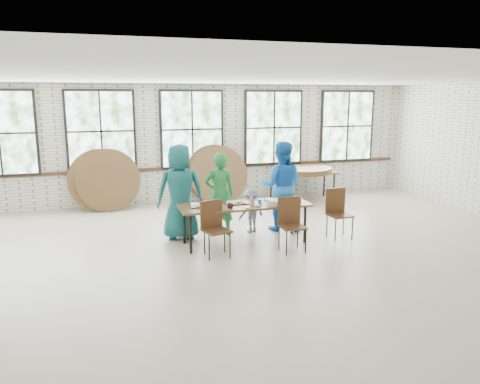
# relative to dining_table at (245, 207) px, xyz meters

# --- Properties ---
(room) EXTENTS (12.00, 12.00, 12.00)m
(room) POSITION_rel_dining_table_xyz_m (-0.20, 3.69, 1.14)
(room) COLOR #AFA38B
(room) RESTS_ON ground
(dining_table) EXTENTS (2.41, 0.82, 0.74)m
(dining_table) POSITION_rel_dining_table_xyz_m (0.00, 0.00, 0.00)
(dining_table) COLOR brown
(dining_table) RESTS_ON ground
(chair_near_left) EXTENTS (0.51, 0.50, 0.95)m
(chair_near_left) POSITION_rel_dining_table_xyz_m (-0.71, -0.48, -0.13)
(chair_near_left) COLOR #4B2E19
(chair_near_left) RESTS_ON ground
(chair_near_right) EXTENTS (0.44, 0.43, 0.95)m
(chair_near_right) POSITION_rel_dining_table_xyz_m (0.65, -0.63, -0.13)
(chair_near_right) COLOR #4B2E19
(chair_near_right) RESTS_ON ground
(chair_spare) EXTENTS (0.43, 0.42, 0.95)m
(chair_spare) POSITION_rel_dining_table_xyz_m (1.83, -0.16, -0.13)
(chair_spare) COLOR #4B2E19
(chair_spare) RESTS_ON ground
(adult_teal) EXTENTS (0.95, 0.68, 1.82)m
(adult_teal) POSITION_rel_dining_table_xyz_m (-1.08, 0.65, 0.22)
(adult_teal) COLOR #1C646C
(adult_teal) RESTS_ON ground
(adult_green) EXTENTS (0.62, 0.43, 1.64)m
(adult_green) POSITION_rel_dining_table_xyz_m (-0.30, 0.65, 0.13)
(adult_green) COLOR #227F3B
(adult_green) RESTS_ON ground
(toddler) EXTENTS (0.65, 0.49, 0.89)m
(toddler) POSITION_rel_dining_table_xyz_m (0.35, 0.65, -0.25)
(toddler) COLOR #12183B
(toddler) RESTS_ON ground
(adult_blue) EXTENTS (1.09, 0.99, 1.81)m
(adult_blue) POSITION_rel_dining_table_xyz_m (0.98, 0.65, 0.22)
(adult_blue) COLOR blue
(adult_blue) RESTS_ON ground
(storage_table) EXTENTS (1.84, 0.85, 0.74)m
(storage_table) POSITION_rel_dining_table_xyz_m (2.60, 3.09, -0.00)
(storage_table) COLOR brown
(storage_table) RESTS_ON ground
(tabletop_clutter) EXTENTS (2.04, 0.61, 0.11)m
(tabletop_clutter) POSITION_rel_dining_table_xyz_m (0.08, -0.04, 0.08)
(tabletop_clutter) COLOR black
(tabletop_clutter) RESTS_ON dining_table
(round_tops_stacked) EXTENTS (1.50, 1.50, 0.13)m
(round_tops_stacked) POSITION_rel_dining_table_xyz_m (2.60, 3.09, 0.12)
(round_tops_stacked) COLOR brown
(round_tops_stacked) RESTS_ON storage_table
(round_tops_leaning) EXTENTS (4.39, 0.50, 1.50)m
(round_tops_leaning) POSITION_rel_dining_table_xyz_m (-1.02, 3.42, 0.05)
(round_tops_leaning) COLOR brown
(round_tops_leaning) RESTS_ON ground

